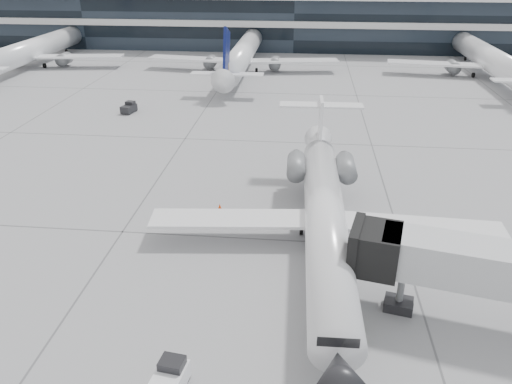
# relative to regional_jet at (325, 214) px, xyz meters

# --- Properties ---
(ground) EXTENTS (220.00, 220.00, 0.00)m
(ground) POSITION_rel_regional_jet_xyz_m (-4.50, 0.14, -2.38)
(ground) COLOR gray
(ground) RESTS_ON ground
(terminal) EXTENTS (170.00, 22.00, 10.00)m
(terminal) POSITION_rel_regional_jet_xyz_m (-4.50, 82.14, 2.62)
(terminal) COLOR black
(terminal) RESTS_ON ground
(bg_jet_left) EXTENTS (32.00, 40.00, 9.60)m
(bg_jet_left) POSITION_rel_regional_jet_xyz_m (-49.50, 55.14, -2.38)
(bg_jet_left) COLOR white
(bg_jet_left) RESTS_ON ground
(bg_jet_center) EXTENTS (32.00, 40.00, 9.60)m
(bg_jet_center) POSITION_rel_regional_jet_xyz_m (-12.50, 55.14, -2.38)
(bg_jet_center) COLOR white
(bg_jet_center) RESTS_ON ground
(bg_jet_right) EXTENTS (32.00, 40.00, 9.60)m
(bg_jet_right) POSITION_rel_regional_jet_xyz_m (27.50, 55.14, -2.38)
(bg_jet_right) COLOR white
(bg_jet_right) RESTS_ON ground
(regional_jet) EXTENTS (24.23, 30.15, 6.97)m
(regional_jet) POSITION_rel_regional_jet_xyz_m (0.00, 0.00, 0.00)
(regional_jet) COLOR white
(regional_jet) RESTS_ON ground
(ramp_worker) EXTENTS (0.87, 0.86, 2.03)m
(ramp_worker) POSITION_rel_regional_jet_xyz_m (1.09, -8.86, -1.36)
(ramp_worker) COLOR #FDFF1A
(ramp_worker) RESTS_ON ground
(baggage_tug) EXTENTS (1.64, 2.42, 1.43)m
(baggage_tug) POSITION_rel_regional_jet_xyz_m (-7.34, -13.69, -1.74)
(baggage_tug) COLOR white
(baggage_tug) RESTS_ON ground
(traffic_cone) EXTENTS (0.48, 0.48, 0.59)m
(traffic_cone) POSITION_rel_regional_jet_xyz_m (-7.99, 4.14, -2.10)
(traffic_cone) COLOR #E83F0C
(traffic_cone) RESTS_ON ground
(far_tug) EXTENTS (1.69, 2.34, 1.35)m
(far_tug) POSITION_rel_regional_jet_xyz_m (-23.70, 28.98, -1.78)
(far_tug) COLOR black
(far_tug) RESTS_ON ground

